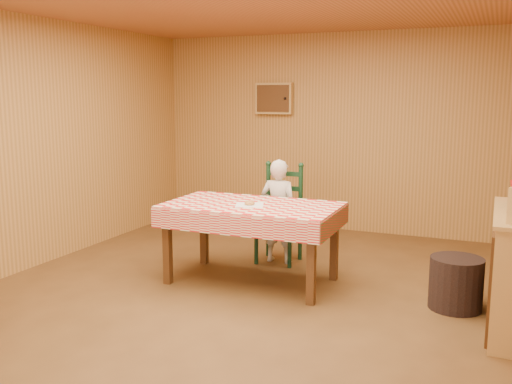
% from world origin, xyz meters
% --- Properties ---
extents(ground, '(6.00, 6.00, 0.00)m').
position_xyz_m(ground, '(0.00, 0.00, 0.00)').
color(ground, brown).
rests_on(ground, ground).
extents(cabin_walls, '(5.10, 6.05, 2.65)m').
position_xyz_m(cabin_walls, '(-0.00, 0.53, 1.83)').
color(cabin_walls, '#B78542').
rests_on(cabin_walls, ground).
extents(dining_table, '(1.66, 0.96, 0.77)m').
position_xyz_m(dining_table, '(-0.18, 0.52, 0.69)').
color(dining_table, '#533116').
rests_on(dining_table, ground).
extents(ladder_chair, '(0.44, 0.40, 1.08)m').
position_xyz_m(ladder_chair, '(-0.18, 1.31, 0.50)').
color(ladder_chair, black).
rests_on(ladder_chair, ground).
extents(seated_child, '(0.41, 0.27, 1.12)m').
position_xyz_m(seated_child, '(-0.18, 1.25, 0.56)').
color(seated_child, silver).
rests_on(seated_child, ground).
extents(napkin, '(0.33, 0.33, 0.00)m').
position_xyz_m(napkin, '(-0.18, 0.47, 0.77)').
color(napkin, white).
rests_on(napkin, dining_table).
extents(donut, '(0.11, 0.11, 0.03)m').
position_xyz_m(donut, '(-0.18, 0.47, 0.79)').
color(donut, '#C68A47').
rests_on(donut, napkin).
extents(storage_bin, '(0.58, 0.58, 0.45)m').
position_xyz_m(storage_bin, '(1.70, 0.55, 0.22)').
color(storage_bin, black).
rests_on(storage_bin, ground).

